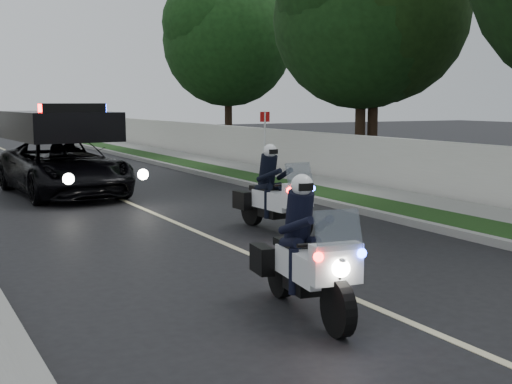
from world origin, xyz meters
The scene contains 13 objects.
ground centered at (0.00, 0.00, 0.00)m, with size 120.00×120.00×0.00m, color black.
curb_right centered at (4.10, 10.00, 0.07)m, with size 0.20×60.00×0.15m, color gray.
grass_verge centered at (4.80, 10.00, 0.08)m, with size 1.20×60.00×0.16m, color #193814.
sidewalk_right centered at (6.10, 10.00, 0.08)m, with size 1.40×60.00×0.16m, color gray.
property_wall centered at (7.10, 10.00, 0.75)m, with size 0.22×60.00×1.50m, color beige.
lane_marking centered at (0.00, 10.00, 0.00)m, with size 0.12×50.00×0.01m, color #BFB78C.
police_moto_left centered at (-0.89, 0.05, 0.00)m, with size 0.69×1.96×1.67m, color silver, non-canonical shape.
police_moto_right centered at (1.34, 4.78, 0.00)m, with size 0.70×2.00×1.70m, color silver, non-canonical shape.
police_suv centered at (-1.08, 11.95, 0.00)m, with size 2.50×5.40×2.62m, color black.
sign_post centered at (6.00, 13.69, 0.00)m, with size 0.35×0.35×2.22m, color red, non-canonical shape.
tree_right_b centered at (9.36, 12.91, 0.00)m, with size 6.15×6.15×10.26m, color #163812, non-canonical shape.
tree_right_c centered at (9.84, 12.85, 0.00)m, with size 6.56×6.56×10.94m, color #183410, non-canonical shape.
tree_right_d centered at (9.34, 23.48, 0.00)m, with size 6.20×6.20×10.33m, color #194216, non-canonical shape.
Camera 1 is at (-5.11, -6.66, 2.52)m, focal length 48.33 mm.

